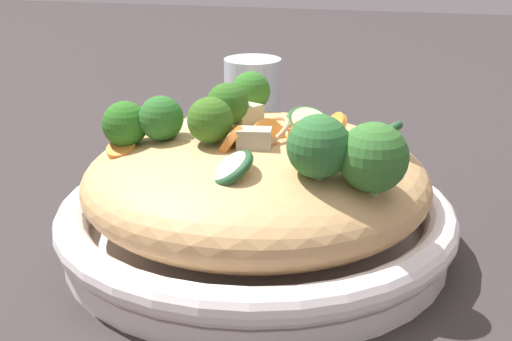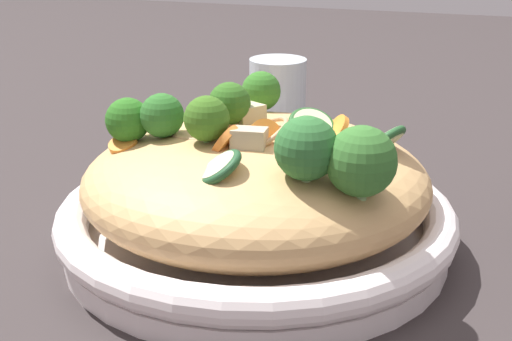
# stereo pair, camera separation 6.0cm
# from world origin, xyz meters

# --- Properties ---
(ground_plane) EXTENTS (3.00, 3.00, 0.00)m
(ground_plane) POSITION_xyz_m (0.00, 0.00, 0.00)
(ground_plane) COLOR #332C2C
(serving_bowl) EXTENTS (0.33, 0.33, 0.05)m
(serving_bowl) POSITION_xyz_m (0.00, 0.00, 0.02)
(serving_bowl) COLOR white
(serving_bowl) RESTS_ON ground_plane
(noodle_heap) EXTENTS (0.29, 0.29, 0.10)m
(noodle_heap) POSITION_xyz_m (-0.00, 0.00, 0.06)
(noodle_heap) COLOR tan
(noodle_heap) RESTS_ON serving_bowl
(broccoli_florets) EXTENTS (0.21, 0.26, 0.07)m
(broccoli_florets) POSITION_xyz_m (-0.03, -0.01, 0.11)
(broccoli_florets) COLOR #A3BA7B
(broccoli_florets) RESTS_ON serving_bowl
(carrot_coins) EXTENTS (0.10, 0.19, 0.04)m
(carrot_coins) POSITION_xyz_m (-0.02, -0.00, 0.10)
(carrot_coins) COLOR orange
(carrot_coins) RESTS_ON serving_bowl
(zucchini_slices) EXTENTS (0.16, 0.20, 0.04)m
(zucchini_slices) POSITION_xyz_m (0.00, -0.03, 0.10)
(zucchini_slices) COLOR beige
(zucchini_slices) RESTS_ON serving_bowl
(chicken_chunks) EXTENTS (0.09, 0.06, 0.02)m
(chicken_chunks) POSITION_xyz_m (-0.00, 0.01, 0.11)
(chicken_chunks) COLOR #C4BD8E
(chicken_chunks) RESTS_ON serving_bowl
(drinking_glass) EXTENTS (0.07, 0.07, 0.11)m
(drinking_glass) POSITION_xyz_m (0.27, 0.07, 0.05)
(drinking_glass) COLOR silver
(drinking_glass) RESTS_ON ground_plane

